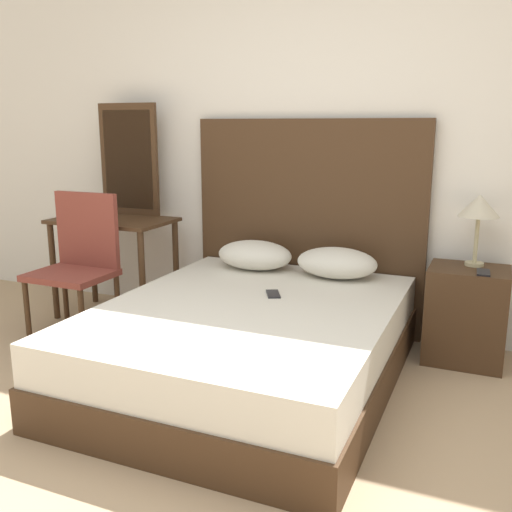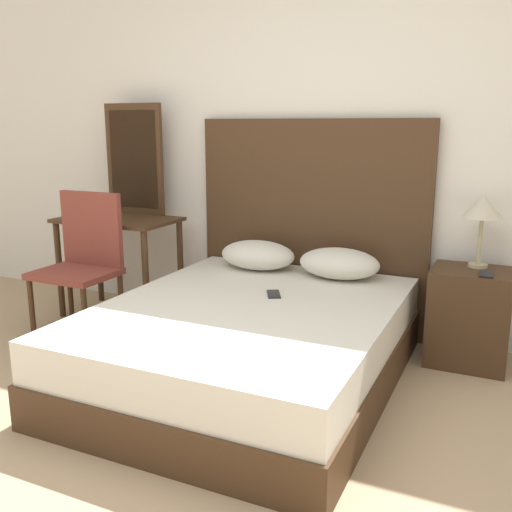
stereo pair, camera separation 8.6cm
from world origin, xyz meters
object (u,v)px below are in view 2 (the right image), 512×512
object	(u,v)px
bed	(249,343)
phone_on_nightstand	(486,274)
vanity_desk	(119,236)
nightstand	(469,317)
table_lamp	(483,209)
chair	(83,256)
phone_on_bed	(274,294)

from	to	relation	value
bed	phone_on_nightstand	world-z (taller)	phone_on_nightstand
bed	vanity_desk	distance (m)	1.53
nightstand	vanity_desk	bearing A→B (deg)	-176.58
table_lamp	phone_on_nightstand	size ratio (longest dim) A/B	2.77
nightstand	chair	world-z (taller)	chair
bed	phone_on_bed	distance (m)	0.32
bed	phone_on_bed	world-z (taller)	phone_on_bed
nightstand	vanity_desk	size ratio (longest dim) A/B	0.68
vanity_desk	chair	size ratio (longest dim) A/B	0.88
nightstand	phone_on_nightstand	xyz separation A→B (m)	(0.08, -0.09, 0.29)
table_lamp	phone_on_bed	bearing A→B (deg)	-149.36
phone_on_bed	table_lamp	xyz separation A→B (m)	(1.04, 0.61, 0.47)
phone_on_nightstand	chair	world-z (taller)	chair
phone_on_bed	vanity_desk	xyz separation A→B (m)	(-1.40, 0.40, 0.15)
phone_on_bed	nightstand	world-z (taller)	nightstand
phone_on_nightstand	chair	xyz separation A→B (m)	(-2.45, -0.48, -0.03)
phone_on_bed	chair	world-z (taller)	chair
bed	phone_on_bed	bearing A→B (deg)	76.83
phone_on_nightstand	vanity_desk	size ratio (longest dim) A/B	0.18
bed	nightstand	distance (m)	1.32
bed	nightstand	world-z (taller)	nightstand
nightstand	vanity_desk	xyz separation A→B (m)	(-2.41, -0.14, 0.31)
bed	phone_on_nightstand	bearing A→B (deg)	30.23
vanity_desk	bed	bearing A→B (deg)	-24.71
table_lamp	vanity_desk	world-z (taller)	table_lamp
phone_on_bed	table_lamp	size ratio (longest dim) A/B	0.39
bed	nightstand	xyz separation A→B (m)	(1.07, 0.76, 0.07)
bed	table_lamp	xyz separation A→B (m)	(1.09, 0.84, 0.70)
phone_on_bed	nightstand	distance (m)	1.16
chair	bed	bearing A→B (deg)	-8.39
bed	table_lamp	size ratio (longest dim) A/B	4.51
nightstand	phone_on_nightstand	size ratio (longest dim) A/B	3.74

